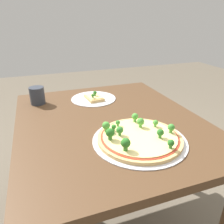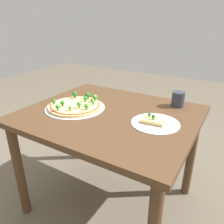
% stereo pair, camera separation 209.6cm
% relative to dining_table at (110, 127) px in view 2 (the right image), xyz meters
% --- Properties ---
extents(ground_plane, '(8.00, 8.00, 0.00)m').
position_rel_dining_table_xyz_m(ground_plane, '(0.00, 0.00, -0.62)').
color(ground_plane, brown).
extents(dining_table, '(1.04, 0.88, 0.73)m').
position_rel_dining_table_xyz_m(dining_table, '(0.00, 0.00, 0.00)').
color(dining_table, '#4C331E').
rests_on(dining_table, ground_plane).
extents(pizza_tray_whole, '(0.39, 0.39, 0.07)m').
position_rel_dining_table_xyz_m(pizza_tray_whole, '(0.23, 0.05, 0.12)').
color(pizza_tray_whole, silver).
rests_on(pizza_tray_whole, dining_table).
extents(pizza_tray_slice, '(0.27, 0.27, 0.05)m').
position_rel_dining_table_xyz_m(pizza_tray_slice, '(-0.29, 0.00, 0.11)').
color(pizza_tray_slice, silver).
rests_on(pizza_tray_slice, dining_table).
extents(drinking_cup, '(0.08, 0.08, 0.10)m').
position_rel_dining_table_xyz_m(drinking_cup, '(-0.33, -0.32, 0.15)').
color(drinking_cup, '#2D333D').
rests_on(drinking_cup, dining_table).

